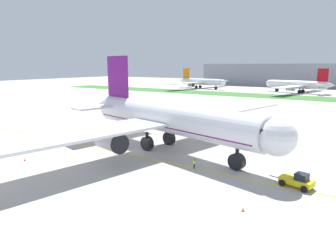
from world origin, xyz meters
The scene contains 13 objects.
ground_plane centered at (0.00, 0.00, 0.00)m, with size 600.00×600.00×0.00m, color #ADAAA5.
apron_taxi_line centered at (0.00, -3.88, 0.00)m, with size 280.00×0.36×0.01m, color yellow.
grass_median_strip centered at (0.00, 123.18, 0.05)m, with size 320.00×24.00×0.10m, color #38722D.
airliner_foreground centered at (3.64, 3.04, 6.36)m, with size 50.58×79.82×18.75m.
pushback_tug centered at (29.10, -3.08, 0.98)m, with size 6.23×3.29×2.14m.
ground_crew_wingwalker_port centered at (13.46, -3.96, 0.94)m, with size 0.54×0.31×1.55m.
traffic_cone_near_nose centered at (-13.72, -16.71, 0.28)m, with size 0.36×0.36×0.58m.
traffic_cone_port_wing centered at (25.10, -13.95, 0.28)m, with size 0.36×0.36×0.58m.
service_truck_baggage_loader centered at (-48.70, 49.19, 1.70)m, with size 5.22×3.51×3.22m.
service_truck_fuel_bowser centered at (-34.72, 29.86, 1.62)m, with size 6.39×3.03×3.05m.
parked_airliner_far_left centered at (-63.96, 152.78, 4.94)m, with size 41.97×66.75×14.57m.
parked_airliner_far_centre centered at (2.90, 152.42, 5.07)m, with size 41.18×65.12×14.95m.
terminal_building centered at (-16.67, 209.11, 9.00)m, with size 135.47×20.00×18.00m, color gray.
Camera 1 is at (35.04, -45.57, 16.61)m, focal length 31.90 mm.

